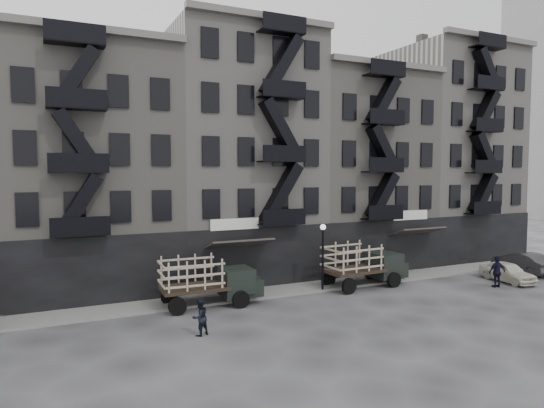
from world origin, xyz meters
name	(u,v)px	position (x,y,z in m)	size (l,w,h in m)	color
ground	(301,308)	(0.00, 0.00, 0.00)	(140.00, 140.00, 0.00)	#38383A
sidewalk	(272,292)	(0.00, 3.75, 0.07)	(55.00, 2.50, 0.15)	slate
building_midwest	(90,172)	(-10.00, 9.83, 7.50)	(10.00, 11.35, 16.20)	gray
building_center	(236,158)	(0.00, 9.82, 8.50)	(10.00, 11.35, 18.20)	gray
building_mideast	(350,172)	(10.00, 9.83, 7.50)	(10.00, 11.35, 16.20)	gray
building_east	(443,155)	(20.00, 9.82, 9.00)	(10.00, 11.35, 19.20)	gray
lamp_post	(323,248)	(3.00, 2.60, 2.78)	(0.36, 0.36, 4.28)	black
distant_tower	(540,6)	(60.00, 30.00, 33.76)	(8.00, 8.00, 66.00)	gray
stake_truck_west	(208,278)	(-4.49, 2.59, 1.62)	(5.76, 2.57, 2.84)	black
stake_truck_east	(364,261)	(6.16, 2.61, 1.67)	(5.95, 2.69, 2.93)	black
car_east	(508,272)	(15.90, -0.50, 0.69)	(1.62, 4.04, 1.38)	beige
car_far	(523,262)	(19.50, 1.05, 0.77)	(1.64, 4.70, 1.55)	#27272A
pedestrian_mid	(200,317)	(-6.36, -1.89, 0.86)	(0.83, 0.65, 1.71)	black
policeman	(497,272)	(13.91, -1.29, 1.02)	(1.20, 0.50, 2.04)	black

